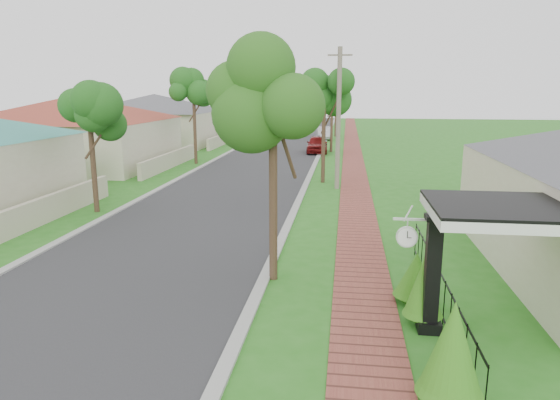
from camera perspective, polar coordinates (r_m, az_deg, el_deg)
The scene contains 16 objects.
ground at distance 12.36m, azimuth -5.92°, elevation -11.25°, with size 160.00×160.00×0.00m, color #276E1A.
road at distance 31.90m, azimuth -2.86°, elevation 3.51°, with size 7.00×120.00×0.02m, color #28282B.
kerb_right at distance 31.45m, azimuth 3.71°, elevation 3.37°, with size 0.30×120.00×0.10m, color #9E9E99.
kerb_left at distance 32.75m, azimuth -9.16°, elevation 3.60°, with size 0.30×120.00×0.10m, color #9E9E99.
sidewalk at distance 31.39m, azimuth 8.46°, elevation 3.24°, with size 1.50×120.00×0.03m, color brown.
porch_post at distance 10.86m, azimuth 16.95°, elevation -8.81°, with size 0.48×0.48×2.52m.
picket_fence at distance 12.05m, azimuth 17.69°, elevation -9.71°, with size 0.03×8.02×1.00m.
street_trees at distance 38.25m, azimuth -0.86°, elevation 11.83°, with size 10.70×37.65×5.89m.
hedge_row at distance 10.43m, azimuth 16.80°, elevation -11.84°, with size 0.93×5.02×1.96m.
far_house_red at distance 35.78m, azimuth -22.28°, elevation 7.36°, with size 15.56×15.56×4.60m.
far_house_grey at distance 48.42m, azimuth -14.05°, elevation 9.01°, with size 15.56×15.56×4.60m.
parked_car_red at distance 40.42m, azimuth 4.27°, elevation 6.36°, with size 1.62×4.01×1.37m, color maroon.
parked_car_white at distance 51.61m, azimuth 5.01°, elevation 7.61°, with size 1.33×3.82×1.26m, color #BBBCBE.
near_tree at distance 12.63m, azimuth -0.82°, elevation 11.16°, with size 2.28×2.28×5.86m.
utility_pole at distance 25.34m, azimuth 6.70°, elevation 9.23°, with size 1.20×0.24×7.01m.
station_clock at distance 10.90m, azimuth 14.33°, elevation -3.96°, with size 0.75×0.13×0.64m.
Camera 1 is at (2.72, -10.99, 4.96)m, focal length 32.00 mm.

